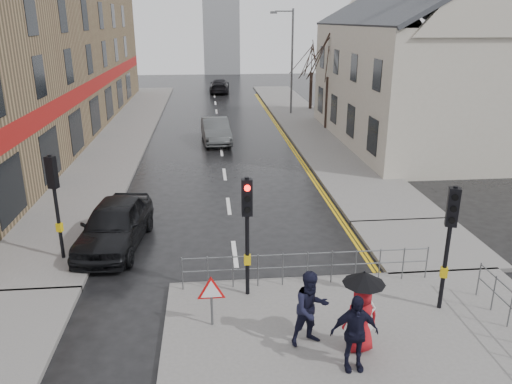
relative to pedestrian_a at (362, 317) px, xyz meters
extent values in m
plane|color=black|center=(-2.60, 2.45, -0.95)|extent=(120.00, 120.00, 0.00)
cube|color=#605E5B|center=(0.40, -1.05, -0.88)|extent=(10.00, 9.00, 0.14)
cube|color=#605E5B|center=(-9.10, 25.45, -0.88)|extent=(4.00, 44.00, 0.14)
cube|color=#605E5B|center=(3.90, 27.45, -0.88)|extent=(4.00, 40.00, 0.14)
cube|color=#605E5B|center=(3.90, 5.45, -0.88)|extent=(4.00, 4.20, 0.14)
cube|color=olive|center=(-14.60, 24.45, 4.05)|extent=(8.00, 42.00, 10.00)
cube|color=beige|center=(9.40, 20.45, 2.55)|extent=(9.00, 16.00, 7.00)
cube|color=gray|center=(-1.10, 64.45, 8.05)|extent=(5.00, 5.00, 18.00)
cylinder|color=black|center=(-2.40, 2.65, 0.89)|extent=(0.11, 0.11, 3.40)
cube|color=black|center=(-2.40, 2.65, 2.04)|extent=(0.28, 0.22, 1.00)
cylinder|color=#FF0C07|center=(-2.40, 2.51, 2.34)|extent=(0.16, 0.04, 0.16)
cylinder|color=black|center=(-2.40, 2.51, 2.04)|extent=(0.16, 0.04, 0.16)
cylinder|color=black|center=(-2.40, 2.51, 1.74)|extent=(0.16, 0.04, 0.16)
cube|color=gold|center=(-2.40, 2.65, 0.24)|extent=(0.18, 0.14, 0.28)
cylinder|color=black|center=(2.60, 1.45, 0.89)|extent=(0.11, 0.11, 3.40)
cube|color=black|center=(2.60, 1.45, 2.04)|extent=(0.34, 0.30, 1.00)
cylinder|color=black|center=(2.55, 1.32, 2.34)|extent=(0.16, 0.09, 0.16)
cylinder|color=black|center=(2.55, 1.32, 2.04)|extent=(0.16, 0.09, 0.16)
cylinder|color=black|center=(2.55, 1.32, 1.74)|extent=(0.16, 0.09, 0.16)
cube|color=gold|center=(2.60, 1.45, 0.24)|extent=(0.22, 0.19, 0.28)
cylinder|color=black|center=(-8.10, 5.45, 0.89)|extent=(0.11, 0.11, 3.40)
cube|color=black|center=(-8.10, 5.45, 2.04)|extent=(0.34, 0.30, 1.00)
cylinder|color=black|center=(-8.05, 5.58, 2.34)|extent=(0.16, 0.09, 0.16)
cylinder|color=black|center=(-8.05, 5.58, 2.04)|extent=(0.16, 0.09, 0.16)
cylinder|color=black|center=(-8.05, 5.58, 1.74)|extent=(0.16, 0.09, 0.16)
cube|color=gold|center=(-8.10, 5.45, 0.24)|extent=(0.22, 0.19, 0.28)
cylinder|color=#595B5E|center=(-4.20, 3.05, -0.31)|extent=(0.04, 0.04, 1.00)
cylinder|color=#595B5E|center=(2.90, 3.05, -0.31)|extent=(0.04, 0.04, 1.00)
cylinder|color=#595B5E|center=(-0.65, 3.05, 0.14)|extent=(7.10, 0.04, 0.04)
cylinder|color=#595B5E|center=(-0.65, 3.05, -0.26)|extent=(7.10, 0.04, 0.04)
cylinder|color=#595B5E|center=(3.90, 1.95, -0.31)|extent=(0.04, 0.04, 1.00)
cylinder|color=#595B5E|center=(-3.40, 1.25, -0.38)|extent=(0.06, 0.06, 0.85)
cylinder|color=red|center=(-3.40, 1.25, 0.14)|extent=(0.80, 0.03, 0.80)
cylinder|color=white|center=(-3.40, 1.23, 0.14)|extent=(0.60, 0.03, 0.60)
cylinder|color=#595B5E|center=(3.40, 30.45, 3.19)|extent=(0.16, 0.16, 8.00)
cylinder|color=#595B5E|center=(2.70, 30.45, 6.99)|extent=(1.40, 0.10, 0.10)
cube|color=#595B5E|center=(1.90, 30.45, 6.89)|extent=(0.50, 0.25, 0.18)
cylinder|color=black|center=(4.90, 24.45, 0.94)|extent=(0.26, 0.26, 3.50)
cylinder|color=black|center=(5.40, 32.45, 0.69)|extent=(0.26, 0.26, 3.00)
imported|color=silver|center=(0.00, 0.00, 0.00)|extent=(0.64, 0.47, 1.61)
imported|color=black|center=(-1.12, 0.30, 0.12)|extent=(1.06, 0.92, 1.85)
imported|color=maroon|center=(-0.04, -0.06, 0.02)|extent=(0.86, 0.61, 1.66)
cylinder|color=black|center=(-0.04, -0.06, 0.12)|extent=(0.02, 0.02, 1.86)
cone|color=black|center=(-0.04, -0.06, 1.05)|extent=(0.96, 0.96, 0.28)
imported|color=black|center=(-0.37, -0.68, 0.09)|extent=(1.05, 0.45, 1.79)
imported|color=black|center=(-6.60, 6.45, -0.14)|extent=(2.43, 4.90, 1.61)
imported|color=#3D4042|center=(-2.88, 21.41, -0.20)|extent=(1.93, 4.66, 1.50)
imported|color=black|center=(-2.00, 43.82, -0.24)|extent=(2.28, 4.99, 1.41)
camera|label=1|loc=(-3.35, -9.50, 6.43)|focal=35.00mm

